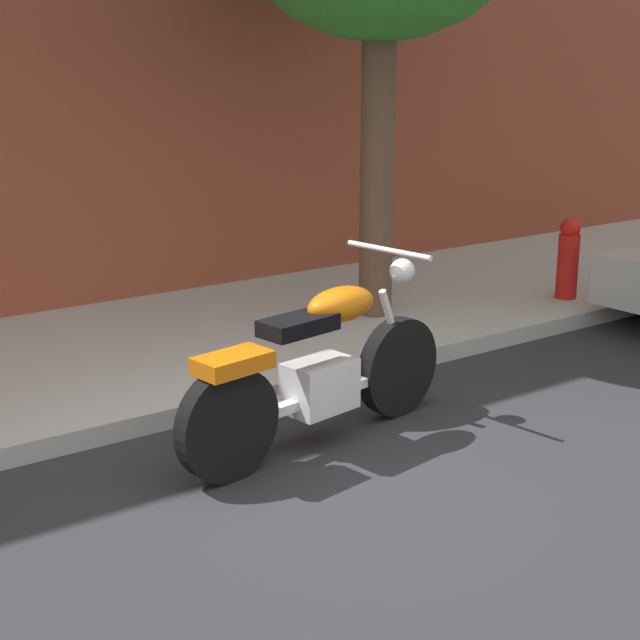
% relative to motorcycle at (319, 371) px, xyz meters
% --- Properties ---
extents(ground_plane, '(60.00, 60.00, 0.00)m').
position_rel_motorcycle_xyz_m(ground_plane, '(-0.24, -0.57, -0.48)').
color(ground_plane, '#28282D').
extents(sidewalk, '(23.67, 2.85, 0.14)m').
position_rel_motorcycle_xyz_m(sidewalk, '(-0.24, 2.17, -0.41)').
color(sidewalk, '#ACACAC').
rests_on(sidewalk, ground).
extents(motorcycle, '(2.14, 0.70, 1.18)m').
position_rel_motorcycle_xyz_m(motorcycle, '(0.00, 0.00, 0.00)').
color(motorcycle, black).
rests_on(motorcycle, ground).
extents(fire_hydrant, '(0.20, 0.20, 0.91)m').
position_rel_motorcycle_xyz_m(fire_hydrant, '(3.72, 1.22, -0.03)').
color(fire_hydrant, red).
rests_on(fire_hydrant, ground).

